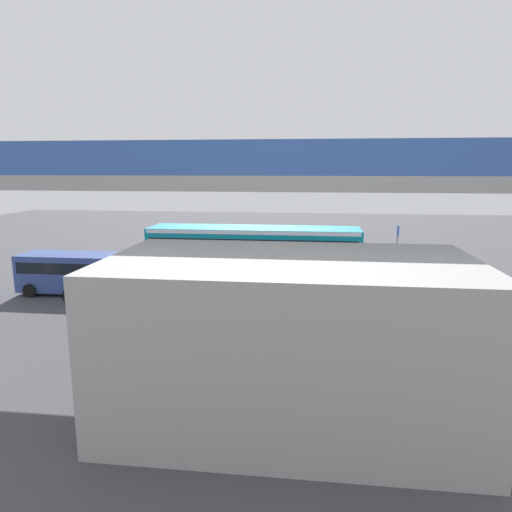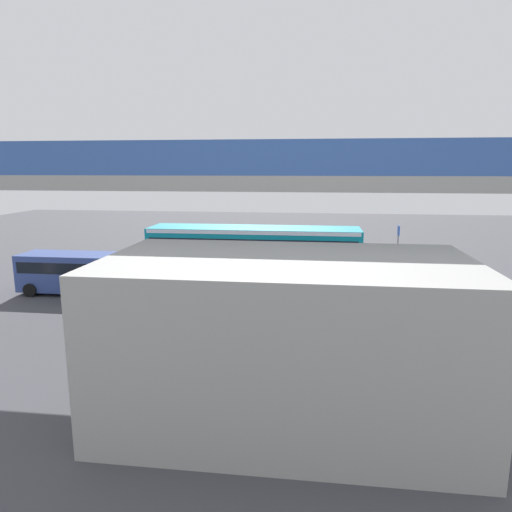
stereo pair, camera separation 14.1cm
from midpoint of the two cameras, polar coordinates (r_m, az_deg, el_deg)
The scene contains 11 objects.
ground at distance 26.11m, azimuth 1.94°, elevation -3.15°, with size 80.00×80.00×0.00m, color #424247.
city_bus at distance 25.21m, azimuth -0.43°, elevation 0.73°, with size 11.54×2.85×3.15m.
parked_van at distance 25.33m, azimuth -22.43°, elevation -1.68°, with size 4.80×2.17×2.05m.
bicycle_red at distance 23.28m, azimuth -21.32°, elevation -4.72°, with size 1.77×0.44×0.96m.
traffic_sign at distance 30.05m, azimuth 17.06°, elevation 1.92°, with size 0.08×0.60×2.80m.
lane_dash_leftmost at distance 28.58m, azimuth 14.45°, elevation -2.25°, with size 2.00×0.20×0.01m, color silver.
lane_dash_left at distance 28.33m, azimuth 6.40°, elevation -2.08°, with size 2.00×0.20×0.01m, color silver.
lane_dash_centre at distance 28.63m, azimuth -1.63°, elevation -1.87°, with size 2.00×0.20×0.01m, color silver.
lane_dash_right at distance 29.49m, azimuth -9.35°, elevation -1.64°, with size 2.00×0.20×0.01m, color silver.
pedestrian_overpass at distance 15.75m, azimuth -1.06°, elevation 7.47°, with size 29.05×2.60×7.22m.
station_building at distance 11.81m, azimuth 3.86°, elevation -10.27°, with size 9.00×5.04×4.20m.
Camera 1 is at (-2.12, 25.23, 6.38)m, focal length 32.14 mm.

